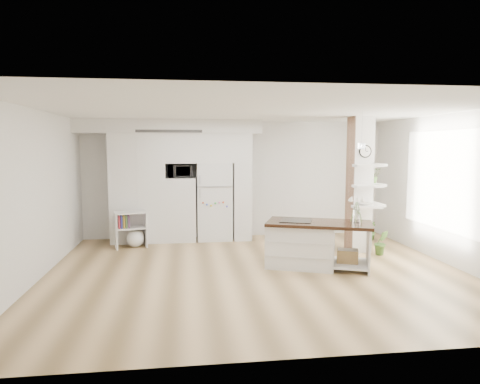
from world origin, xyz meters
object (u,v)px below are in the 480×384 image
at_px(refrigerator, 214,201).
at_px(bookshelf, 132,232).
at_px(kitchen_island, 307,243).
at_px(floor_plant_a, 381,242).

xyz_separation_m(refrigerator, bookshelf, (-1.77, -0.58, -0.55)).
bearing_deg(bookshelf, refrigerator, 3.65).
xyz_separation_m(refrigerator, kitchen_island, (1.48, -2.46, -0.45)).
bearing_deg(floor_plant_a, refrigerator, 149.41).
xyz_separation_m(kitchen_island, floor_plant_a, (1.66, 0.60, -0.18)).
relative_size(refrigerator, floor_plant_a, 3.54).
relative_size(refrigerator, kitchen_island, 0.89).
relative_size(kitchen_island, bookshelf, 2.60).
relative_size(refrigerator, bookshelf, 2.31).
distance_m(refrigerator, floor_plant_a, 3.70).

